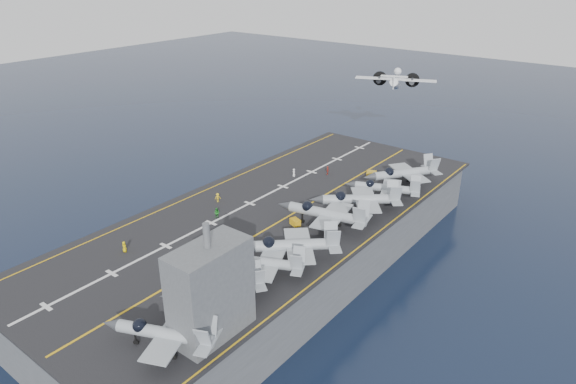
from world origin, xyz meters
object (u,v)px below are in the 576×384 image
Objects in this scene: island_superstructure at (210,281)px; tow_cart_a at (203,275)px; transport_plane at (395,84)px; fighter_jet_0 at (165,333)px.

island_superstructure is 13.75m from tow_cart_a.
tow_cart_a is 84.98m from transport_plane.
tow_cart_a is 0.09× the size of transport_plane.
island_superstructure reaches higher than tow_cart_a.
transport_plane is (-13.55, 83.15, 11.19)m from tow_cart_a.
tow_cart_a is (-7.37, 12.82, -1.86)m from fighter_jet_0.
tow_cart_a is (-9.45, 7.25, -6.88)m from island_superstructure.
transport_plane reaches higher than fighter_jet_0.
fighter_jet_0 is 7.14× the size of tow_cart_a.
island_superstructure is 93.38m from transport_plane.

